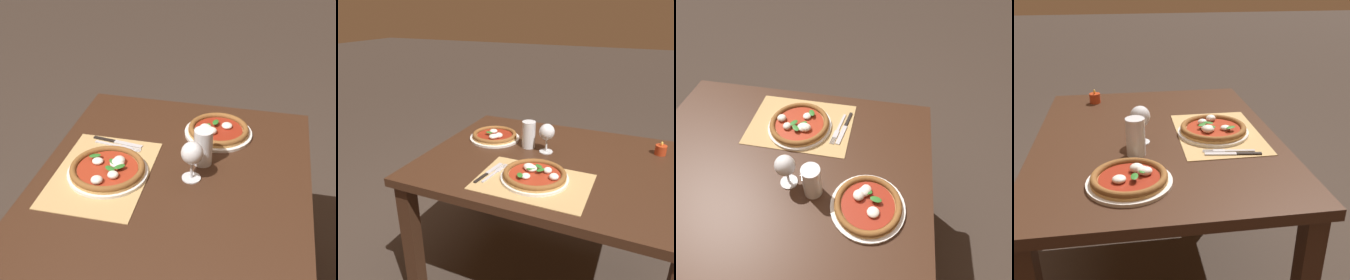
{
  "view_description": "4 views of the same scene",
  "coord_description": "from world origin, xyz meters",
  "views": [
    {
      "loc": [
        1.28,
        0.29,
        1.78
      ],
      "look_at": [
        -0.16,
        -0.04,
        0.83
      ],
      "focal_mm": 50.0,
      "sensor_mm": 36.0,
      "label": 1
    },
    {
      "loc": [
        0.38,
        -1.44,
        1.44
      ],
      "look_at": [
        -0.23,
        -0.08,
        0.84
      ],
      "focal_mm": 35.0,
      "sensor_mm": 36.0,
      "label": 2
    },
    {
      "loc": [
        -0.39,
        0.64,
        1.7
      ],
      "look_at": [
        -0.25,
        -0.12,
        0.82
      ],
      "focal_mm": 30.0,
      "sensor_mm": 36.0,
      "label": 3
    },
    {
      "loc": [
        -1.52,
        0.12,
        1.39
      ],
      "look_at": [
        -0.22,
        -0.07,
        0.81
      ],
      "focal_mm": 42.0,
      "sensor_mm": 36.0,
      "label": 4
    }
  ],
  "objects": [
    {
      "name": "pizza_far",
      "position": [
        -0.39,
        0.12,
        0.76
      ],
      "size": [
        0.28,
        0.28,
        0.05
      ],
      "color": "silver",
      "rests_on": "dining_table"
    },
    {
      "name": "fork",
      "position": [
        -0.2,
        -0.26,
        0.75
      ],
      "size": [
        0.04,
        0.2,
        0.0
      ],
      "color": "#B7B7BC",
      "rests_on": "paper_placemat"
    },
    {
      "name": "pint_glass",
      "position": [
        -0.17,
        0.09,
        0.81
      ],
      "size": [
        0.07,
        0.07,
        0.15
      ],
      "color": "silver",
      "rests_on": "dining_table"
    },
    {
      "name": "knife",
      "position": [
        -0.23,
        -0.27,
        0.75
      ],
      "size": [
        0.05,
        0.22,
        0.01
      ],
      "color": "black",
      "rests_on": "paper_placemat"
    },
    {
      "name": "paper_placemat",
      "position": [
        -0.02,
        -0.26,
        0.74
      ],
      "size": [
        0.49,
        0.34,
        0.0
      ],
      "primitive_type": "cube",
      "color": "tan",
      "rests_on": "dining_table"
    },
    {
      "name": "wine_glass",
      "position": [
        -0.06,
        0.07,
        0.85
      ],
      "size": [
        0.08,
        0.08,
        0.16
      ],
      "color": "silver",
      "rests_on": "dining_table"
    },
    {
      "name": "dining_table",
      "position": [
        0.0,
        0.0,
        0.64
      ],
      "size": [
        1.27,
        1.0,
        0.74
      ],
      "color": "#382114",
      "rests_on": "ground"
    },
    {
      "name": "pizza_near",
      "position": [
        -0.02,
        -0.24,
        0.76
      ],
      "size": [
        0.3,
        0.3,
        0.05
      ],
      "color": "silver",
      "rests_on": "paper_placemat"
    }
  ]
}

